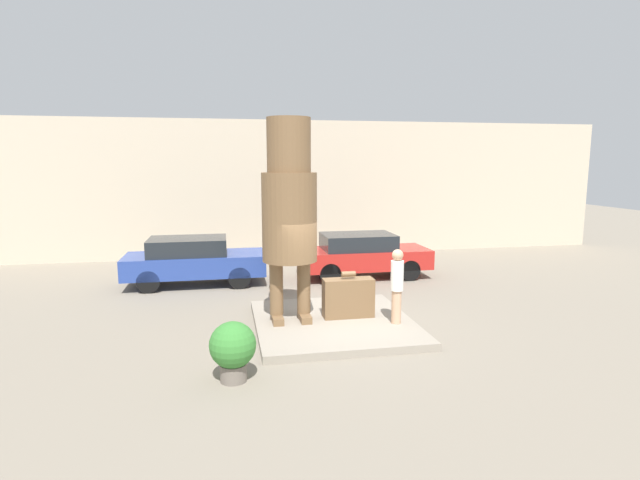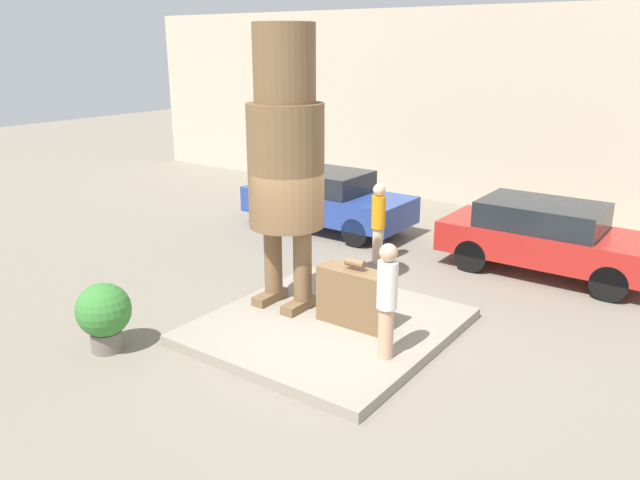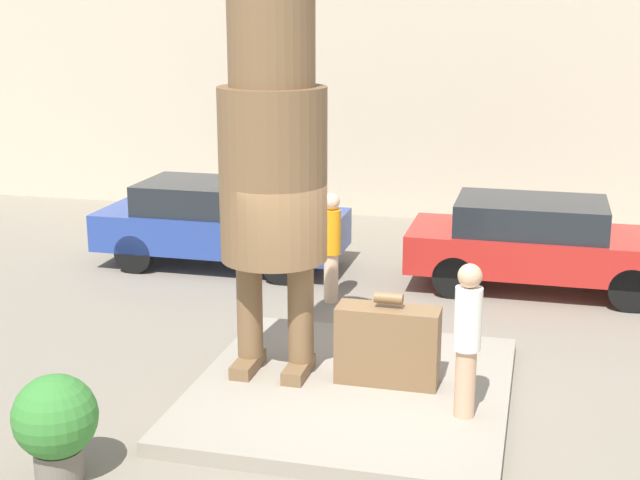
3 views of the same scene
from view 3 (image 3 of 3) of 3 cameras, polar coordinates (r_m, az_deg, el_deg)
The scene contains 10 objects.
ground_plane at distance 10.71m, azimuth 2.02°, elevation -10.05°, with size 60.00×60.00×0.00m, color gray.
pedestal at distance 10.68m, azimuth 2.03°, elevation -9.63°, with size 3.65×3.91×0.17m.
building_backdrop at distance 19.21m, azimuth 8.22°, elevation 9.49°, with size 28.00×0.60×5.50m.
statue_figure at distance 10.29m, azimuth -3.04°, elevation 5.81°, with size 1.26×1.26×4.65m.
giant_suitcase at distance 10.54m, azimuth 4.35°, elevation -6.69°, with size 1.21×0.43×1.11m.
tourist at distance 9.64m, azimuth 9.41°, elevation -5.97°, with size 0.29×0.29×1.73m.
parked_car_blue at distance 15.75m, azimuth -6.51°, elevation 1.18°, with size 4.30×1.72×1.50m.
parked_car_red at distance 14.78m, azimuth 13.86°, elevation -0.13°, with size 4.28×1.75×1.47m.
planter_pot at distance 9.13m, azimuth -16.57°, elevation -11.09°, with size 0.83×0.83×1.08m.
worker_hivis at distance 13.70m, azimuth 0.72°, elevation -0.19°, with size 0.29×0.29×1.73m.
Camera 3 is at (2.02, -9.50, 4.52)m, focal length 50.00 mm.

